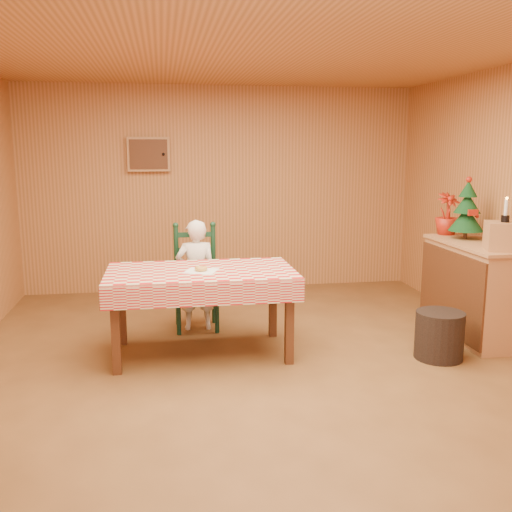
{
  "coord_description": "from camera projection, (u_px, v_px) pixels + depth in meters",
  "views": [
    {
      "loc": [
        -0.74,
        -4.34,
        1.82
      ],
      "look_at": [
        0.0,
        0.2,
        0.95
      ],
      "focal_mm": 40.0,
      "sensor_mm": 36.0,
      "label": 1
    }
  ],
  "objects": [
    {
      "name": "ground",
      "position": [
        260.0,
        374.0,
        4.67
      ],
      "size": [
        6.0,
        6.0,
        0.0
      ],
      "primitive_type": "plane",
      "color": "brown",
      "rests_on": "ground"
    },
    {
      "name": "cabin_walls",
      "position": [
        249.0,
        148.0,
        4.84
      ],
      "size": [
        5.1,
        6.05,
        2.65
      ],
      "color": "#B17340",
      "rests_on": "ground"
    },
    {
      "name": "dining_table",
      "position": [
        201.0,
        279.0,
        5.02
      ],
      "size": [
        1.66,
        0.96,
        0.77
      ],
      "color": "#522A15",
      "rests_on": "ground"
    },
    {
      "name": "ladder_chair",
      "position": [
        196.0,
        279.0,
        5.82
      ],
      "size": [
        0.44,
        0.4,
        1.08
      ],
      "color": "black",
      "rests_on": "ground"
    },
    {
      "name": "seated_child",
      "position": [
        196.0,
        275.0,
        5.75
      ],
      "size": [
        0.41,
        0.27,
        1.12
      ],
      "primitive_type": "imported",
      "rotation": [
        0.0,
        0.0,
        3.14
      ],
      "color": "white",
      "rests_on": "ground"
    },
    {
      "name": "napkin",
      "position": [
        201.0,
        271.0,
        4.96
      ],
      "size": [
        0.34,
        0.34,
        0.0
      ],
      "primitive_type": "cube",
      "rotation": [
        0.0,
        0.0,
        -0.38
      ],
      "color": "white",
      "rests_on": "dining_table"
    },
    {
      "name": "donut",
      "position": [
        201.0,
        269.0,
        4.95
      ],
      "size": [
        0.12,
        0.12,
        0.04
      ],
      "primitive_type": "torus",
      "rotation": [
        0.0,
        0.0,
        0.05
      ],
      "color": "#C69547",
      "rests_on": "napkin"
    },
    {
      "name": "shelf_unit",
      "position": [
        474.0,
        290.0,
        5.55
      ],
      "size": [
        0.54,
        1.24,
        0.93
      ],
      "color": "tan",
      "rests_on": "ground"
    },
    {
      "name": "crate",
      "position": [
        504.0,
        236.0,
        5.06
      ],
      "size": [
        0.39,
        0.39,
        0.25
      ],
      "primitive_type": "cube",
      "rotation": [
        0.0,
        0.0,
        -0.36
      ],
      "color": "tan",
      "rests_on": "shelf_unit"
    },
    {
      "name": "christmas_tree",
      "position": [
        467.0,
        211.0,
        5.66
      ],
      "size": [
        0.34,
        0.34,
        0.62
      ],
      "color": "#522A15",
      "rests_on": "shelf_unit"
    },
    {
      "name": "flower_arrangement",
      "position": [
        447.0,
        214.0,
        5.95
      ],
      "size": [
        0.29,
        0.29,
        0.44
      ],
      "primitive_type": "imported",
      "rotation": [
        0.0,
        0.0,
        0.21
      ],
      "color": "#A61E0F",
      "rests_on": "shelf_unit"
    },
    {
      "name": "candle_set",
      "position": [
        506.0,
        215.0,
        5.02
      ],
      "size": [
        0.07,
        0.07,
        0.22
      ],
      "color": "black",
      "rests_on": "crate"
    },
    {
      "name": "storage_bin",
      "position": [
        439.0,
        335.0,
        4.99
      ],
      "size": [
        0.46,
        0.46,
        0.42
      ],
      "primitive_type": "cylinder",
      "rotation": [
        0.0,
        0.0,
        0.11
      ],
      "color": "black",
      "rests_on": "ground"
    }
  ]
}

